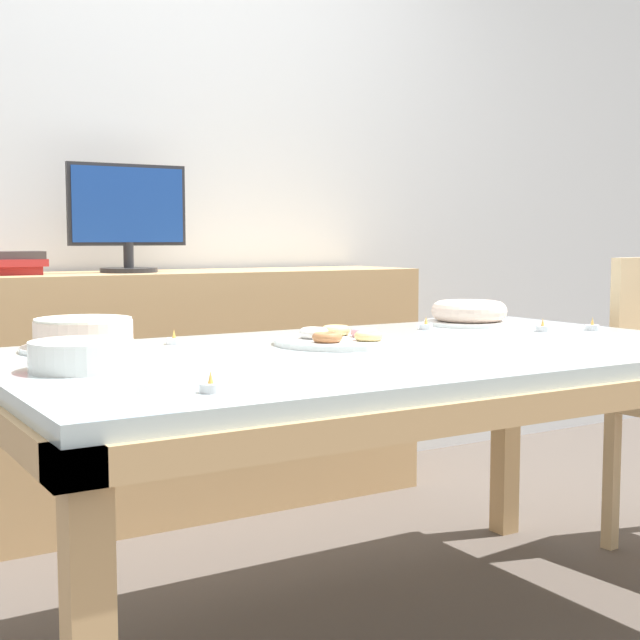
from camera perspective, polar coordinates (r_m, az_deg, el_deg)
ground_plane at (r=2.37m, az=3.55°, el=-19.77°), size 12.00×12.00×0.00m
wall_back at (r=3.56m, az=-11.20°, el=9.97°), size 8.00×0.10×2.60m
dining_table at (r=2.17m, az=3.65°, el=-3.87°), size 1.83×1.03×0.74m
sideboard at (r=3.31m, az=-9.13°, el=-4.55°), size 1.88×0.44×0.88m
computer_monitor at (r=3.20m, az=-12.19°, el=6.38°), size 0.42×0.20×0.38m
book_stack at (r=3.09m, az=-19.33°, el=3.48°), size 0.23×0.18×0.08m
cake_chocolate_round at (r=2.19m, az=-14.90°, el=-0.97°), size 0.30×0.30×0.08m
cake_golden_bundt at (r=2.79m, az=9.52°, el=0.42°), size 0.27×0.27×0.07m
pastry_platter at (r=2.25m, az=1.29°, el=-1.22°), size 0.34×0.34×0.04m
plate_stack at (r=1.86m, az=-15.02°, el=-2.20°), size 0.21×0.21×0.06m
tealight_left_edge at (r=1.55m, az=-7.01°, el=-4.26°), size 0.04×0.04×0.04m
tealight_near_front at (r=2.70m, az=17.03°, el=-0.42°), size 0.04×0.04×0.04m
tealight_near_cakes at (r=2.63m, az=14.06°, el=-0.50°), size 0.04×0.04×0.04m
tealight_right_edge at (r=2.62m, az=6.80°, el=-0.39°), size 0.04×0.04×0.04m
tealight_centre at (r=2.27m, az=-9.32°, el=-1.29°), size 0.04×0.04×0.04m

